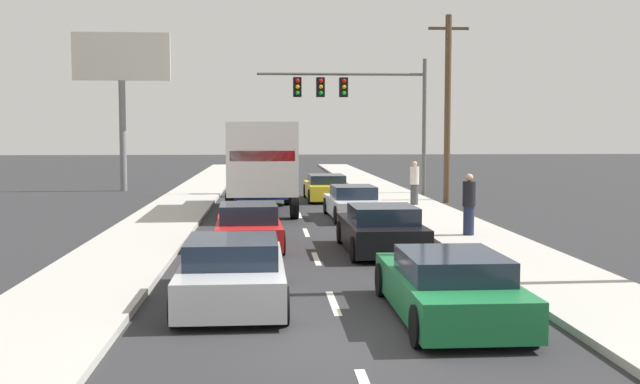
% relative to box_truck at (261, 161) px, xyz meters
% --- Properties ---
extents(ground_plane, '(140.00, 140.00, 0.00)m').
position_rel_box_truck_xyz_m(ground_plane, '(1.45, 6.52, -2.04)').
color(ground_plane, '#2B2B2D').
extents(sidewalk_right, '(2.66, 80.00, 0.14)m').
position_rel_box_truck_xyz_m(sidewalk_right, '(6.33, 1.52, -1.97)').
color(sidewalk_right, '#B2AFA8').
rests_on(sidewalk_right, ground_plane).
extents(sidewalk_left, '(2.66, 80.00, 0.14)m').
position_rel_box_truck_xyz_m(sidewalk_left, '(-3.43, 1.52, -1.97)').
color(sidewalk_left, '#B2AFA8').
rests_on(sidewalk_left, ground_plane).
extents(lane_markings, '(0.14, 57.00, 0.01)m').
position_rel_box_truck_xyz_m(lane_markings, '(1.45, 1.62, -2.03)').
color(lane_markings, silver).
rests_on(lane_markings, ground_plane).
extents(box_truck, '(2.77, 8.23, 3.52)m').
position_rel_box_truck_xyz_m(box_truck, '(0.00, 0.00, 0.00)').
color(box_truck, white).
rests_on(box_truck, ground_plane).
extents(car_red, '(1.97, 4.09, 1.23)m').
position_rel_box_truck_xyz_m(car_red, '(-0.29, -8.89, -1.48)').
color(car_red, red).
rests_on(car_red, ground_plane).
extents(car_silver, '(2.00, 4.67, 1.25)m').
position_rel_box_truck_xyz_m(car_silver, '(-0.42, -15.70, -1.47)').
color(car_silver, '#B7BABF').
rests_on(car_silver, ground_plane).
extents(car_yellow, '(1.95, 4.59, 1.20)m').
position_rel_box_truck_xyz_m(car_yellow, '(2.97, 5.41, -1.47)').
color(car_yellow, yellow).
rests_on(car_yellow, ground_plane).
extents(car_white, '(1.94, 4.45, 1.21)m').
position_rel_box_truck_xyz_m(car_white, '(3.38, -2.10, -1.48)').
color(car_white, white).
rests_on(car_white, ground_plane).
extents(car_black, '(2.02, 4.33, 1.26)m').
position_rel_box_truck_xyz_m(car_black, '(3.23, -9.97, -1.46)').
color(car_black, black).
rests_on(car_black, ground_plane).
extents(car_green, '(1.93, 4.65, 1.17)m').
position_rel_box_truck_xyz_m(car_green, '(3.30, -17.17, -1.49)').
color(car_green, '#196B38').
rests_on(car_green, ground_plane).
extents(traffic_signal_mast, '(8.41, 0.69, 6.79)m').
position_rel_box_truck_xyz_m(traffic_signal_mast, '(4.25, 7.94, 2.95)').
color(traffic_signal_mast, '#595B56').
rests_on(traffic_signal_mast, ground_plane).
extents(utility_pole_mid, '(1.80, 0.28, 8.34)m').
position_rel_box_truck_xyz_m(utility_pole_mid, '(8.27, 3.89, 2.27)').
color(utility_pole_mid, brown).
rests_on(utility_pole_mid, ground_plane).
extents(roadside_billboard, '(5.16, 0.36, 8.44)m').
position_rel_box_truck_xyz_m(roadside_billboard, '(-7.48, 11.82, 4.18)').
color(roadside_billboard, slate).
rests_on(roadside_billboard, ground_plane).
extents(pedestrian_near_corner, '(0.38, 0.38, 1.81)m').
position_rel_box_truck_xyz_m(pedestrian_near_corner, '(6.16, -7.79, -0.99)').
color(pedestrian_near_corner, '#1E233F').
rests_on(pedestrian_near_corner, sidewalk_right).
extents(pedestrian_mid_block, '(0.38, 0.38, 1.82)m').
position_rel_box_truck_xyz_m(pedestrian_mid_block, '(6.37, 1.63, -0.99)').
color(pedestrian_mid_block, '#3F3F42').
rests_on(pedestrian_mid_block, sidewalk_right).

